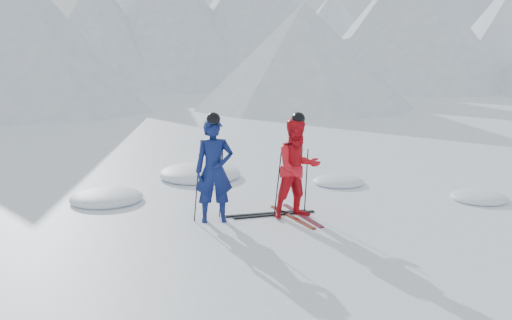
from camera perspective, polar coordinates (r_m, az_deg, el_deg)
name	(u,v)px	position (r m, az deg, el deg)	size (l,w,h in m)	color
ground	(327,210)	(11.35, 7.53, -5.27)	(160.00, 160.00, 0.00)	white
mountain_range	(135,12)	(45.97, -12.62, 14.93)	(106.15, 62.94, 15.53)	#B2BCD1
skier_blue	(214,171)	(10.31, -4.43, -1.11)	(0.73, 0.48, 2.00)	#0E1A54
skier_red	(298,168)	(10.60, 4.41, -0.86)	(0.96, 0.75, 1.97)	red
pole_blue_left	(197,188)	(10.41, -6.24, -2.91)	(0.02, 0.02, 1.33)	black
pole_blue_right	(221,184)	(10.71, -3.69, -2.49)	(0.02, 0.02, 1.33)	black
pole_red_left	(278,184)	(10.73, 2.31, -2.50)	(0.02, 0.02, 1.32)	black
pole_red_right	(306,181)	(10.95, 5.30, -2.26)	(0.02, 0.02, 1.32)	black
ski_worn_left	(292,217)	(10.77, 3.79, -5.99)	(0.09, 1.70, 0.03)	black
ski_worn_right	(302,215)	(10.89, 4.87, -5.82)	(0.09, 1.70, 0.03)	black
ski_loose_a	(266,213)	(10.98, 1.11, -5.65)	(0.09, 1.70, 0.03)	black
ski_loose_b	(274,215)	(10.90, 1.95, -5.78)	(0.09, 1.70, 0.03)	black
snow_lumps	(223,185)	(13.49, -3.46, -2.64)	(8.78, 6.71, 0.47)	white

